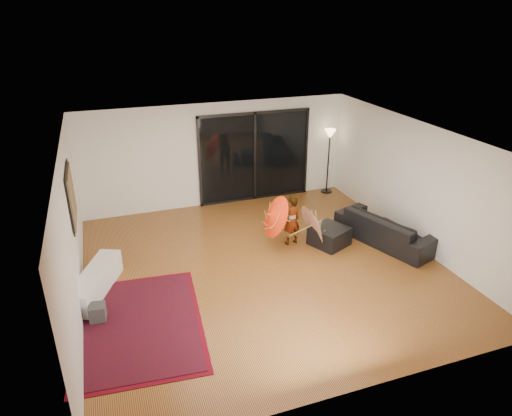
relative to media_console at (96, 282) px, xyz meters
name	(u,v)px	position (x,y,z in m)	size (l,w,h in m)	color
floor	(264,267)	(3.25, -0.16, -0.23)	(7.00, 7.00, 0.00)	#9F682B
ceiling	(265,138)	(3.25, -0.16, 2.47)	(7.00, 7.00, 0.00)	white
wall_back	(218,155)	(3.25, 3.34, 1.12)	(7.00, 7.00, 0.00)	silver
wall_front	(360,312)	(3.25, -3.66, 1.12)	(7.00, 7.00, 0.00)	silver
wall_left	(71,234)	(-0.25, -0.16, 1.12)	(7.00, 7.00, 0.00)	silver
wall_right	(417,185)	(6.75, -0.16, 1.12)	(7.00, 7.00, 0.00)	silver
sliding_door	(255,157)	(4.25, 3.30, 0.97)	(3.06, 0.07, 2.40)	black
painting	(71,196)	(-0.21, 0.84, 1.42)	(0.04, 1.28, 1.08)	black
media_console	(96,282)	(0.00, 0.00, 0.00)	(0.41, 1.65, 0.46)	white
speaker	(98,313)	(0.00, -0.86, -0.08)	(0.26, 0.26, 0.30)	#424244
persian_rug	(140,324)	(0.64, -1.21, -0.22)	(2.29, 3.02, 0.02)	#590714
sofa	(386,228)	(6.20, -0.05, 0.11)	(2.31, 0.90, 0.68)	black
ottoman	(329,236)	(4.95, 0.26, -0.02)	(0.72, 0.72, 0.41)	black
floor_lamp	(330,143)	(6.35, 3.09, 1.21)	(0.31, 0.31, 1.82)	black
child	(292,221)	(4.16, 0.57, 0.34)	(0.41, 0.27, 1.14)	#999999
parasol_orange	(269,218)	(3.61, 0.52, 0.51)	(0.56, 0.93, 0.91)	#FE340D
parasol_white	(319,222)	(4.76, 0.42, 0.28)	(0.53, 0.95, 0.97)	white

